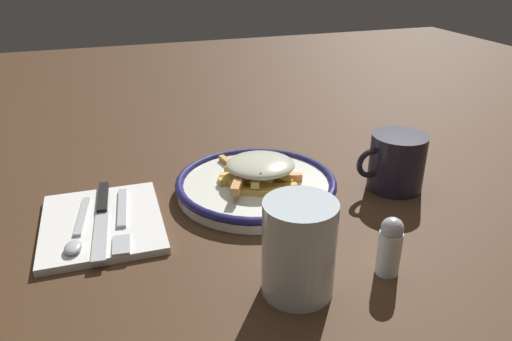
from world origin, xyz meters
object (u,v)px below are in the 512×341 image
object	(u,v)px
coffee_mug	(396,162)
salt_shaker	(390,246)
knife	(102,211)
water_glass	(299,248)
napkin	(102,223)
spoon	(77,234)
fork	(122,219)
fries_heap	(259,171)
plate	(256,185)

from	to	relation	value
coffee_mug	salt_shaker	world-z (taller)	coffee_mug
knife	water_glass	xyz separation A→B (m)	(-0.21, 0.23, 0.04)
coffee_mug	salt_shaker	xyz separation A→B (m)	(0.13, 0.19, -0.01)
napkin	spoon	size ratio (longest dim) A/B	1.28
spoon	salt_shaker	distance (m)	0.40
napkin	salt_shaker	bearing A→B (deg)	145.71
fork	salt_shaker	bearing A→B (deg)	144.90
spoon	coffee_mug	distance (m)	0.49
fork	knife	bearing A→B (deg)	-50.83
fries_heap	knife	distance (m)	0.24
plate	fries_heap	xyz separation A→B (m)	(-0.00, 0.00, 0.03)
fries_heap	knife	world-z (taller)	fries_heap
knife	salt_shaker	xyz separation A→B (m)	(-0.32, 0.24, 0.02)
fork	coffee_mug	bearing A→B (deg)	177.99
knife	spoon	distance (m)	0.06
plate	coffee_mug	size ratio (longest dim) A/B	2.20
plate	spoon	bearing A→B (deg)	12.90
water_glass	salt_shaker	distance (m)	0.12
plate	knife	world-z (taller)	plate
coffee_mug	salt_shaker	size ratio (longest dim) A/B	1.53
plate	fries_heap	bearing A→B (deg)	144.81
spoon	salt_shaker	size ratio (longest dim) A/B	2.00
fork	coffee_mug	xyz separation A→B (m)	(-0.43, 0.02, 0.03)
fries_heap	napkin	distance (m)	0.25
napkin	salt_shaker	xyz separation A→B (m)	(-0.32, 0.22, 0.03)
knife	salt_shaker	distance (m)	0.40
fries_heap	napkin	world-z (taller)	fries_heap
fork	knife	world-z (taller)	knife
fries_heap	coffee_mug	bearing A→B (deg)	166.29
salt_shaker	spoon	bearing A→B (deg)	-27.56
plate	napkin	distance (m)	0.24
fries_heap	napkin	size ratio (longest dim) A/B	1.02
plate	fork	distance (m)	0.22
fork	knife	size ratio (longest dim) A/B	0.84
plate	knife	distance (m)	0.24
fries_heap	water_glass	size ratio (longest dim) A/B	1.75
fork	plate	bearing A→B (deg)	-169.37
plate	fork	world-z (taller)	plate
fork	water_glass	world-z (taller)	water_glass
fries_heap	fork	size ratio (longest dim) A/B	1.13
water_glass	salt_shaker	size ratio (longest dim) A/B	1.50
fries_heap	water_glass	xyz separation A→B (m)	(0.03, 0.24, 0.02)
coffee_mug	spoon	bearing A→B (deg)	0.86
napkin	salt_shaker	distance (m)	0.39
fries_heap	plate	bearing A→B (deg)	-35.19
water_glass	salt_shaker	world-z (taller)	water_glass
fries_heap	fork	xyz separation A→B (m)	(0.21, 0.04, -0.03)
water_glass	fork	bearing A→B (deg)	-48.48
fork	fries_heap	bearing A→B (deg)	-170.18
water_glass	salt_shaker	xyz separation A→B (m)	(-0.12, 0.00, -0.02)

